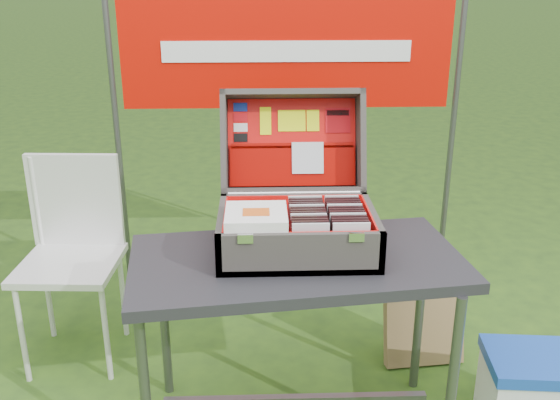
{
  "coord_description": "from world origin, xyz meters",
  "views": [
    {
      "loc": [
        -0.14,
        -1.97,
        1.67
      ],
      "look_at": [
        -0.07,
        0.1,
        0.9
      ],
      "focal_mm": 40.0,
      "sensor_mm": 36.0,
      "label": 1
    }
  ],
  "objects_px": {
    "chair": "(69,267)",
    "table": "(296,346)",
    "cardboard_box": "(424,324)",
    "suitcase": "(297,179)",
    "cooler": "(534,394)"
  },
  "relations": [
    {
      "from": "chair",
      "to": "cardboard_box",
      "type": "xyz_separation_m",
      "value": [
        1.56,
        -0.08,
        -0.27
      ]
    },
    {
      "from": "cooler",
      "to": "table",
      "type": "bearing_deg",
      "value": -178.28
    },
    {
      "from": "cardboard_box",
      "to": "table",
      "type": "bearing_deg",
      "value": -151.27
    },
    {
      "from": "chair",
      "to": "table",
      "type": "bearing_deg",
      "value": -24.14
    },
    {
      "from": "cooler",
      "to": "cardboard_box",
      "type": "xyz_separation_m",
      "value": [
        -0.3,
        0.48,
        0.02
      ]
    },
    {
      "from": "chair",
      "to": "cardboard_box",
      "type": "relative_size",
      "value": 2.43
    },
    {
      "from": "cardboard_box",
      "to": "chair",
      "type": "bearing_deg",
      "value": 170.88
    },
    {
      "from": "table",
      "to": "suitcase",
      "type": "bearing_deg",
      "value": 81.22
    },
    {
      "from": "suitcase",
      "to": "chair",
      "type": "bearing_deg",
      "value": 158.18
    },
    {
      "from": "cooler",
      "to": "chair",
      "type": "relative_size",
      "value": 0.42
    },
    {
      "from": "cooler",
      "to": "cardboard_box",
      "type": "distance_m",
      "value": 0.57
    },
    {
      "from": "suitcase",
      "to": "chair",
      "type": "relative_size",
      "value": 0.61
    },
    {
      "from": "suitcase",
      "to": "cardboard_box",
      "type": "distance_m",
      "value": 1.03
    },
    {
      "from": "suitcase",
      "to": "table",
      "type": "bearing_deg",
      "value": -91.74
    },
    {
      "from": "table",
      "to": "suitcase",
      "type": "relative_size",
      "value": 2.08
    }
  ]
}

